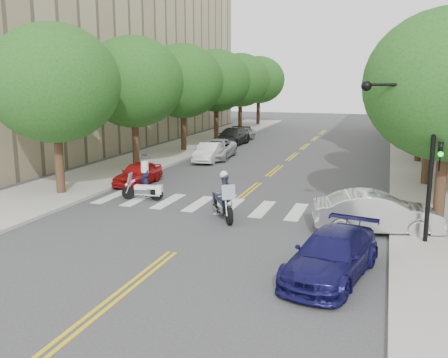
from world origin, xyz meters
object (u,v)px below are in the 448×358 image
at_px(motorcycle_parked, 146,191).
at_px(motorcycle_police, 224,197).
at_px(convertible, 377,213).
at_px(officer_standing, 145,180).
at_px(sedan_blue, 332,255).

bearing_deg(motorcycle_parked, motorcycle_police, -121.23).
bearing_deg(motorcycle_parked, convertible, -109.16).
bearing_deg(officer_standing, sedan_blue, -4.10).
relative_size(convertible, sedan_blue, 1.00).
height_order(motorcycle_police, sedan_blue, motorcycle_police).
distance_m(motorcycle_police, motorcycle_parked, 4.97).
xyz_separation_m(officer_standing, sedan_blue, (9.96, -7.53, -0.17)).
relative_size(officer_standing, convertible, 0.36).
bearing_deg(convertible, officer_standing, 64.52).
bearing_deg(convertible, sedan_blue, 154.58).
xyz_separation_m(motorcycle_parked, sedan_blue, (9.62, -6.92, 0.23)).
bearing_deg(sedan_blue, officer_standing, 154.90).
bearing_deg(motorcycle_police, convertible, 147.86).
height_order(convertible, sedan_blue, convertible).
xyz_separation_m(motorcycle_police, motorcycle_parked, (-4.58, 1.87, -0.45)).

